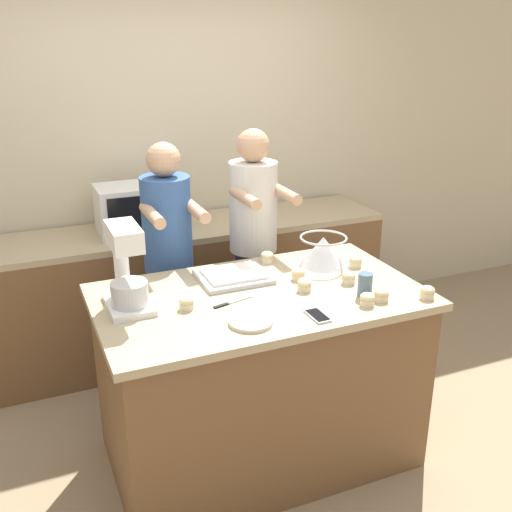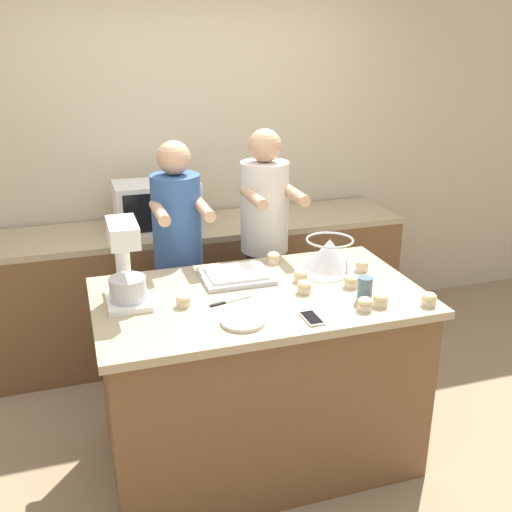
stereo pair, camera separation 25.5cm
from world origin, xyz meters
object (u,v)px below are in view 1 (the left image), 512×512
at_px(cupcake_4, 349,278).
at_px(cupcake_2, 355,261).
at_px(cupcake_3, 186,303).
at_px(cupcake_5, 267,257).
at_px(drinking_glass, 365,285).
at_px(cupcake_8, 367,299).
at_px(stand_mixer, 126,272).
at_px(cupcake_9, 304,285).
at_px(baking_tray, 233,276).
at_px(cupcake_7, 136,284).
at_px(person_right, 254,254).
at_px(mixing_bowl, 323,250).
at_px(person_left, 170,270).
at_px(cupcake_6, 382,295).
at_px(cupcake_1, 298,274).
at_px(cupcake_0, 427,292).
at_px(knife, 231,303).
at_px(cell_phone, 318,316).
at_px(small_plate, 251,322).
at_px(microwave_oven, 141,208).

bearing_deg(cupcake_4, cupcake_2, 49.85).
bearing_deg(cupcake_3, cupcake_5, 34.12).
relative_size(drinking_glass, cupcake_8, 1.67).
distance_m(stand_mixer, drinking_glass, 1.13).
relative_size(cupcake_5, cupcake_9, 1.00).
bearing_deg(baking_tray, cupcake_7, 172.50).
height_order(person_right, mixing_bowl, person_right).
bearing_deg(drinking_glass, mixing_bowl, 88.17).
bearing_deg(cupcake_4, cupcake_5, 121.29).
xyz_separation_m(person_left, cupcake_6, (0.76, -1.02, 0.13)).
bearing_deg(cupcake_3, cupcake_8, -20.49).
bearing_deg(cupcake_1, cupcake_0, -44.05).
xyz_separation_m(drinking_glass, cupcake_8, (-0.05, -0.10, -0.03)).
relative_size(cupcake_0, cupcake_1, 1.00).
xyz_separation_m(cupcake_0, cupcake_3, (-1.10, 0.34, 0.00)).
bearing_deg(cupcake_9, cupcake_7, 156.03).
xyz_separation_m(baking_tray, drinking_glass, (0.51, -0.44, 0.04)).
relative_size(mixing_bowl, cupcake_3, 3.66).
bearing_deg(knife, cell_phone, -42.96).
bearing_deg(cupcake_1, baking_tray, 156.41).
bearing_deg(small_plate, cupcake_3, 130.77).
bearing_deg(knife, cupcake_0, -19.67).
height_order(knife, cupcake_1, cupcake_1).
distance_m(person_right, cupcake_5, 0.37).
bearing_deg(cupcake_5, cupcake_2, -31.12).
relative_size(person_left, person_right, 0.98).
bearing_deg(cupcake_8, stand_mixer, 157.89).
relative_size(person_right, stand_mixer, 4.08).
bearing_deg(cell_phone, mixing_bowl, 59.06).
bearing_deg(mixing_bowl, cell_phone, -120.94).
relative_size(small_plate, cupcake_1, 2.80).
height_order(stand_mixer, baking_tray, stand_mixer).
bearing_deg(cell_phone, cupcake_9, 74.47).
height_order(microwave_oven, cupcake_6, microwave_oven).
bearing_deg(cupcake_3, cupcake_9, -2.79).
height_order(cell_phone, cupcake_9, cupcake_9).
bearing_deg(cupcake_4, drinking_glass, -93.37).
bearing_deg(small_plate, cupcake_6, -2.25).
distance_m(cell_phone, cupcake_3, 0.60).
bearing_deg(cupcake_3, cupcake_0, -17.15).
relative_size(knife, cupcake_1, 3.07).
xyz_separation_m(person_left, drinking_glass, (0.72, -0.94, 0.16)).
bearing_deg(cupcake_2, cupcake_4, -130.15).
distance_m(baking_tray, cupcake_4, 0.59).
xyz_separation_m(microwave_oven, knife, (0.12, -1.34, -0.12)).
relative_size(knife, cupcake_9, 3.07).
height_order(person_right, cupcake_9, person_right).
bearing_deg(cupcake_3, cupcake_6, -17.52).
bearing_deg(cupcake_5, cupcake_1, -80.25).
distance_m(cupcake_3, cupcake_5, 0.71).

